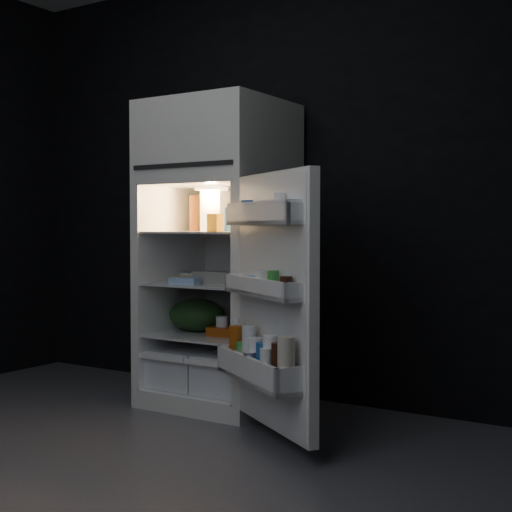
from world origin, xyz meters
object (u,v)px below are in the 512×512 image
Objects in this scene: egg_carton at (218,278)px; yogurt_tray at (231,332)px; fridge_door at (270,306)px; refrigerator at (221,243)px; milk_jug at (216,211)px.

yogurt_tray is at bearing 10.85° from egg_carton.
egg_carton is at bearing -165.82° from yogurt_tray.
egg_carton is (-0.63, 0.46, 0.08)m from fridge_door.
fridge_door reaches higher than yogurt_tray.
refrigerator is 0.53m from yogurt_tray.
refrigerator reaches higher than yogurt_tray.
fridge_door is 4.26× the size of egg_carton.
fridge_door is 0.77m from yogurt_tray.
refrigerator is 1.46× the size of fridge_door.
fridge_door is at bearing -43.11° from milk_jug.
refrigerator is at bearing 138.19° from yogurt_tray.
fridge_door is at bearing -40.07° from refrigerator.
egg_carton is 1.15× the size of yogurt_tray.
refrigerator is 6.21× the size of egg_carton.
fridge_door is 5.08× the size of milk_jug.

